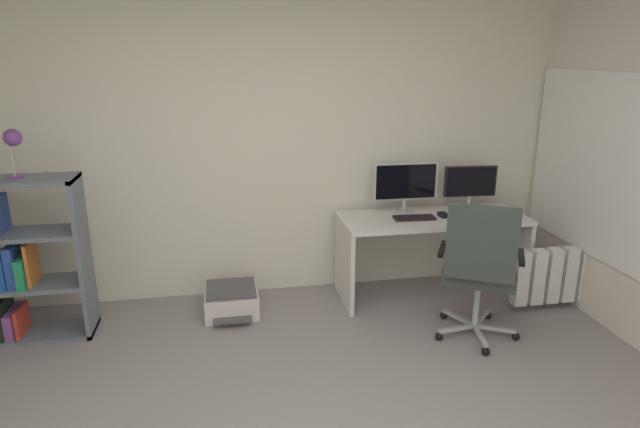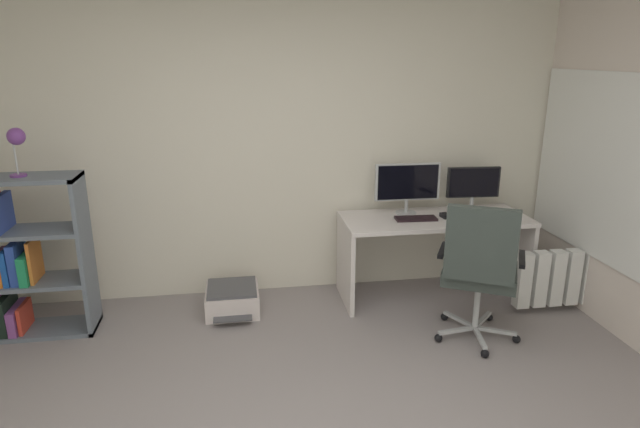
# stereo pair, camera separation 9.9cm
# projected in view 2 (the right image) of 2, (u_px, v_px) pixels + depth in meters

# --- Properties ---
(wall_back) EXTENTS (4.95, 0.10, 2.69)m
(wall_back) POSITION_uv_depth(u_px,v_px,m) (270.00, 139.00, 4.53)
(wall_back) COLOR silver
(wall_back) RESTS_ON ground
(window_pane) EXTENTS (0.01, 1.46, 1.33)m
(window_pane) POSITION_uv_depth(u_px,v_px,m) (599.00, 166.00, 4.13)
(window_pane) COLOR white
(window_frame) EXTENTS (0.02, 1.54, 1.41)m
(window_frame) POSITION_uv_depth(u_px,v_px,m) (598.00, 166.00, 4.13)
(window_frame) COLOR white
(desk) EXTENTS (1.57, 0.62, 0.72)m
(desk) POSITION_uv_depth(u_px,v_px,m) (434.00, 237.00, 4.57)
(desk) COLOR silver
(desk) RESTS_ON ground
(monitor_main) EXTENTS (0.56, 0.18, 0.44)m
(monitor_main) POSITION_uv_depth(u_px,v_px,m) (407.00, 184.00, 4.54)
(monitor_main) COLOR #B2B5B7
(monitor_main) RESTS_ON desk
(monitor_secondary) EXTENTS (0.46, 0.18, 0.39)m
(monitor_secondary) POSITION_uv_depth(u_px,v_px,m) (473.00, 185.00, 4.64)
(monitor_secondary) COLOR #B2B5B7
(monitor_secondary) RESTS_ON desk
(keyboard) EXTENTS (0.35, 0.15, 0.02)m
(keyboard) POSITION_uv_depth(u_px,v_px,m) (416.00, 219.00, 4.44)
(keyboard) COLOR black
(keyboard) RESTS_ON desk
(computer_mouse) EXTENTS (0.07, 0.11, 0.03)m
(computer_mouse) POSITION_uv_depth(u_px,v_px,m) (445.00, 216.00, 4.50)
(computer_mouse) COLOR black
(computer_mouse) RESTS_ON desk
(office_chair) EXTENTS (0.67, 0.68, 1.07)m
(office_chair) POSITION_uv_depth(u_px,v_px,m) (480.00, 266.00, 3.79)
(office_chair) COLOR #B7BABC
(office_chair) RESTS_ON ground
(bookshelf) EXTENTS (0.75, 0.34, 1.21)m
(bookshelf) POSITION_uv_depth(u_px,v_px,m) (23.00, 261.00, 3.94)
(bookshelf) COLOR slate
(bookshelf) RESTS_ON ground
(desk_lamp) EXTENTS (0.14, 0.12, 0.34)m
(desk_lamp) POSITION_uv_depth(u_px,v_px,m) (16.00, 141.00, 3.70)
(desk_lamp) COLOR #783E92
(desk_lamp) RESTS_ON bookshelf
(printer) EXTENTS (0.43, 0.51, 0.22)m
(printer) POSITION_uv_depth(u_px,v_px,m) (232.00, 299.00, 4.41)
(printer) COLOR silver
(printer) RESTS_ON ground
(radiator) EXTENTS (0.96, 0.10, 0.46)m
(radiator) POSITION_uv_depth(u_px,v_px,m) (572.00, 277.00, 4.38)
(radiator) COLOR white
(radiator) RESTS_ON ground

